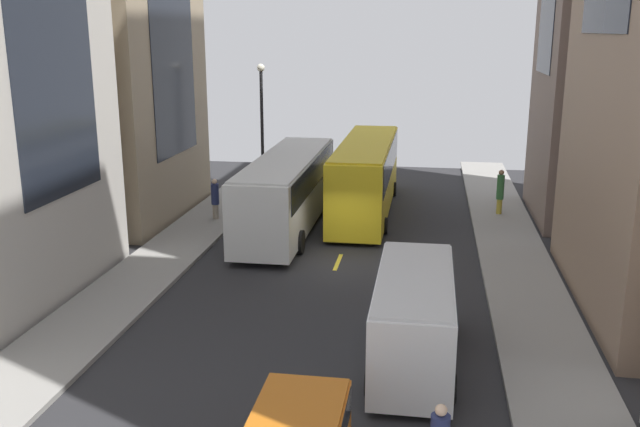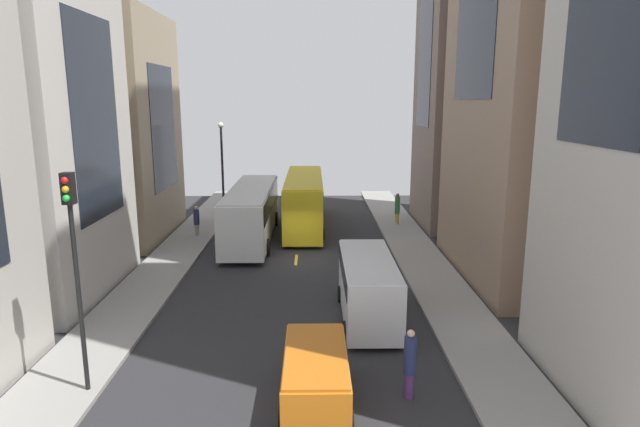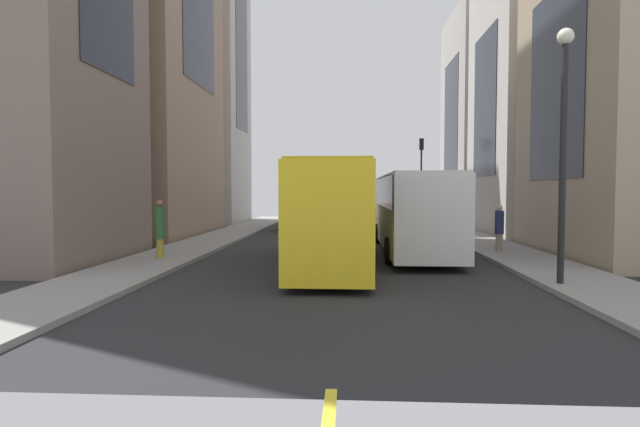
# 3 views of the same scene
# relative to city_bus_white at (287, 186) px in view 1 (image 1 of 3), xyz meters

# --- Properties ---
(ground_plane) EXTENTS (40.67, 40.67, 0.00)m
(ground_plane) POSITION_rel_city_bus_white_xyz_m (2.95, -4.55, -2.01)
(ground_plane) COLOR #28282B
(sidewalk_west) EXTENTS (2.79, 44.00, 0.15)m
(sidewalk_west) POSITION_rel_city_bus_white_xyz_m (-3.99, -4.55, -1.93)
(sidewalk_west) COLOR gray
(sidewalk_west) RESTS_ON ground
(sidewalk_east) EXTENTS (2.79, 44.00, 0.15)m
(sidewalk_east) POSITION_rel_city_bus_white_xyz_m (9.89, -4.55, -1.93)
(sidewalk_east) COLOR gray
(sidewalk_east) RESTS_ON ground
(lane_stripe_1) EXTENTS (0.16, 2.00, 0.01)m
(lane_stripe_1) POSITION_rel_city_bus_white_xyz_m (2.95, -15.05, -2.00)
(lane_stripe_1) COLOR yellow
(lane_stripe_1) RESTS_ON ground
(lane_stripe_2) EXTENTS (0.16, 2.00, 0.01)m
(lane_stripe_2) POSITION_rel_city_bus_white_xyz_m (2.95, -4.55, -2.00)
(lane_stripe_2) COLOR yellow
(lane_stripe_2) RESTS_ON ground
(lane_stripe_3) EXTENTS (0.16, 2.00, 0.01)m
(lane_stripe_3) POSITION_rel_city_bus_white_xyz_m (2.95, 5.95, -2.00)
(lane_stripe_3) COLOR yellow
(lane_stripe_3) RESTS_ON ground
(lane_stripe_4) EXTENTS (0.16, 2.00, 0.01)m
(lane_stripe_4) POSITION_rel_city_bus_white_xyz_m (2.95, 16.45, -2.00)
(lane_stripe_4) COLOR yellow
(lane_stripe_4) RESTS_ON ground
(building_west_2) EXTENTS (8.10, 9.62, 14.03)m
(building_west_2) POSITION_rel_city_bus_white_xyz_m (-9.59, 1.13, 5.01)
(building_west_2) COLOR tan
(building_west_2) RESTS_ON ground
(city_bus_white) EXTENTS (2.80, 11.95, 3.35)m
(city_bus_white) POSITION_rel_city_bus_white_xyz_m (0.00, 0.00, 0.00)
(city_bus_white) COLOR silver
(city_bus_white) RESTS_ON ground
(streetcar_yellow) EXTENTS (2.70, 12.14, 3.59)m
(streetcar_yellow) POSITION_rel_city_bus_white_xyz_m (3.28, 3.46, 0.11)
(streetcar_yellow) COLOR yellow
(streetcar_yellow) RESTS_ON ground
(delivery_van_white) EXTENTS (2.25, 6.17, 2.58)m
(delivery_van_white) POSITION_rel_city_bus_white_xyz_m (6.11, -12.80, -0.49)
(delivery_van_white) COLOR white
(delivery_van_white) RESTS_ON ground
(pedestrian_crossing_near) EXTENTS (0.36, 0.36, 2.19)m
(pedestrian_crossing_near) POSITION_rel_city_bus_white_xyz_m (9.85, 3.61, -0.70)
(pedestrian_crossing_near) COLOR gold
(pedestrian_crossing_near) RESTS_ON ground
(pedestrian_waiting_curb) EXTENTS (0.37, 0.37, 1.94)m
(pedestrian_waiting_curb) POSITION_rel_city_bus_white_xyz_m (-3.63, 0.53, -0.84)
(pedestrian_waiting_curb) COLOR gray
(pedestrian_waiting_curb) RESTS_ON ground
(streetlamp_near) EXTENTS (0.44, 0.44, 6.92)m
(streetlamp_near) POSITION_rel_city_bus_white_xyz_m (-3.10, 8.05, 2.39)
(streetlamp_near) COLOR black
(streetlamp_near) RESTS_ON ground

